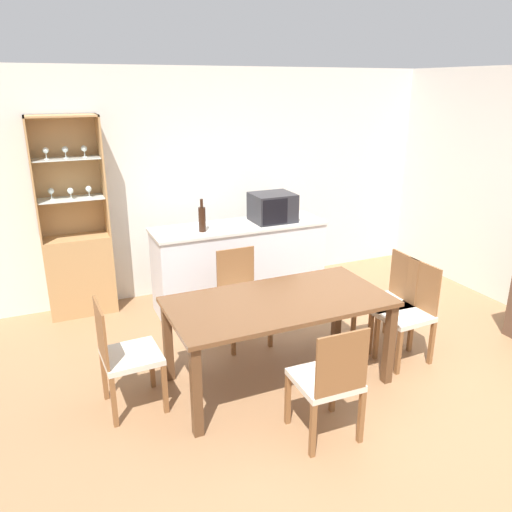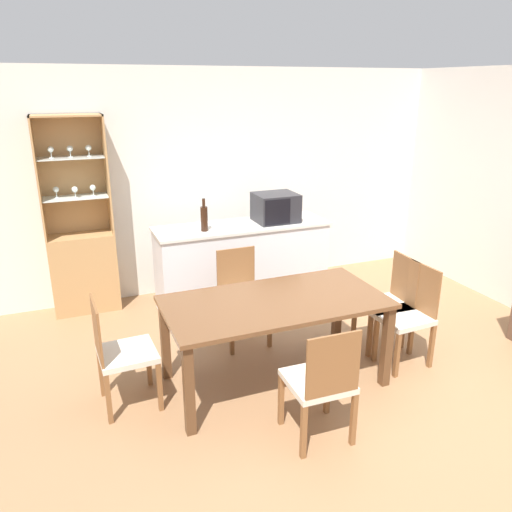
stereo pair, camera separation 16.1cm
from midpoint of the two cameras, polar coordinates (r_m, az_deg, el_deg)
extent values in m
plane|color=#936B47|center=(4.27, 9.59, -14.82)|extent=(18.00, 18.00, 0.00)
cube|color=silver|center=(6.01, -3.67, 8.60)|extent=(6.80, 0.06, 2.55)
cube|color=silver|center=(5.53, -2.71, -1.21)|extent=(1.86, 0.54, 0.90)
cube|color=beige|center=(5.39, -2.79, 3.42)|extent=(1.89, 0.57, 0.03)
cube|color=tan|center=(5.69, -20.19, -2.06)|extent=(0.68, 0.34, 0.85)
cube|color=tan|center=(5.58, -21.55, 8.53)|extent=(0.68, 0.02, 1.23)
cube|color=tan|center=(5.42, -24.96, 7.80)|extent=(0.02, 0.34, 1.23)
cube|color=tan|center=(5.45, -17.94, 8.70)|extent=(0.02, 0.34, 1.23)
cube|color=tan|center=(5.35, -22.25, 14.62)|extent=(0.68, 0.34, 0.02)
cube|color=silver|center=(5.46, -21.18, 6.12)|extent=(0.64, 0.29, 0.01)
cube|color=silver|center=(5.39, -21.70, 10.31)|extent=(0.64, 0.29, 0.01)
cylinder|color=silver|center=(5.48, -23.07, 6.02)|extent=(0.04, 0.04, 0.01)
cylinder|color=silver|center=(5.47, -23.12, 6.33)|extent=(0.01, 0.01, 0.06)
sphere|color=silver|center=(5.46, -23.19, 6.85)|extent=(0.06, 0.06, 0.06)
cylinder|color=silver|center=(5.38, -23.62, 10.14)|extent=(0.04, 0.04, 0.01)
cylinder|color=silver|center=(5.38, -23.67, 10.46)|extent=(0.01, 0.01, 0.06)
sphere|color=silver|center=(5.37, -23.74, 11.00)|extent=(0.06, 0.06, 0.06)
cylinder|color=silver|center=(5.42, -21.16, 6.12)|extent=(0.04, 0.04, 0.01)
cylinder|color=silver|center=(5.41, -21.20, 6.43)|extent=(0.01, 0.01, 0.06)
sphere|color=silver|center=(5.40, -21.27, 6.96)|extent=(0.06, 0.06, 0.06)
cylinder|color=silver|center=(5.39, -21.71, 10.39)|extent=(0.04, 0.04, 0.01)
cylinder|color=silver|center=(5.39, -21.75, 10.71)|extent=(0.01, 0.01, 0.06)
sphere|color=silver|center=(5.38, -21.82, 11.25)|extent=(0.06, 0.06, 0.06)
cylinder|color=silver|center=(5.45, -19.31, 6.41)|extent=(0.04, 0.04, 0.01)
cylinder|color=silver|center=(5.45, -19.35, 6.72)|extent=(0.01, 0.01, 0.06)
sphere|color=silver|center=(5.44, -19.41, 7.25)|extent=(0.06, 0.06, 0.06)
cylinder|color=silver|center=(5.40, -19.80, 10.63)|extent=(0.04, 0.04, 0.01)
cylinder|color=silver|center=(5.40, -19.84, 10.95)|extent=(0.01, 0.01, 0.06)
sphere|color=silver|center=(5.39, -19.90, 11.49)|extent=(0.06, 0.06, 0.06)
cube|color=brown|center=(3.99, 1.44, -5.25)|extent=(1.76, 0.90, 0.04)
cube|color=brown|center=(3.60, -8.16, -15.13)|extent=(0.07, 0.07, 0.70)
cube|color=brown|center=(4.25, 13.93, -9.76)|extent=(0.07, 0.07, 0.70)
cube|color=brown|center=(4.25, -11.13, -9.57)|extent=(0.07, 0.07, 0.70)
cube|color=brown|center=(4.82, 8.32, -5.82)|extent=(0.07, 0.07, 0.70)
cube|color=beige|center=(3.94, -15.20, -10.98)|extent=(0.43, 0.43, 0.05)
cube|color=brown|center=(3.81, -18.47, -8.36)|extent=(0.03, 0.38, 0.43)
cube|color=brown|center=(4.25, -12.93, -12.01)|extent=(0.04, 0.04, 0.41)
cube|color=brown|center=(3.93, -11.57, -14.64)|extent=(0.04, 0.04, 0.41)
cube|color=brown|center=(4.20, -18.03, -12.91)|extent=(0.04, 0.04, 0.41)
cube|color=brown|center=(3.88, -17.13, -15.67)|extent=(0.04, 0.04, 0.41)
cube|color=beige|center=(4.71, -2.38, -5.11)|extent=(0.42, 0.42, 0.05)
cube|color=brown|center=(4.79, -3.32, -1.61)|extent=(0.38, 0.02, 0.43)
cube|color=brown|center=(4.72, 0.66, -8.10)|extent=(0.04, 0.04, 0.41)
cube|color=brown|center=(4.60, -3.65, -8.97)|extent=(0.04, 0.04, 0.41)
cube|color=brown|center=(5.03, -1.16, -6.32)|extent=(0.04, 0.04, 0.41)
cube|color=brown|center=(4.91, -5.23, -7.07)|extent=(0.04, 0.04, 0.41)
cube|color=beige|center=(4.59, 15.46, -6.56)|extent=(0.44, 0.44, 0.05)
cube|color=brown|center=(4.62, 17.57, -3.33)|extent=(0.04, 0.38, 0.43)
cube|color=brown|center=(4.45, 14.98, -10.63)|extent=(0.04, 0.04, 0.41)
cube|color=brown|center=(4.70, 11.95, -8.71)|extent=(0.04, 0.04, 0.41)
cube|color=brown|center=(4.69, 18.49, -9.40)|extent=(0.04, 0.04, 0.41)
cube|color=brown|center=(4.92, 15.42, -7.66)|extent=(0.04, 0.04, 0.41)
cube|color=beige|center=(4.78, 13.44, -5.33)|extent=(0.43, 0.43, 0.05)
cube|color=brown|center=(4.80, 15.62, -2.31)|extent=(0.03, 0.38, 0.43)
cube|color=brown|center=(4.64, 12.60, -9.16)|extent=(0.04, 0.04, 0.41)
cube|color=brown|center=(4.92, 10.18, -7.29)|extent=(0.04, 0.04, 0.41)
cube|color=brown|center=(4.84, 16.35, -8.23)|extent=(0.04, 0.04, 0.41)
cube|color=brown|center=(5.11, 13.81, -6.50)|extent=(0.04, 0.04, 0.41)
cube|color=beige|center=(3.56, 6.56, -13.88)|extent=(0.43, 0.43, 0.05)
cube|color=brown|center=(3.29, 8.42, -12.08)|extent=(0.38, 0.03, 0.43)
cube|color=brown|center=(3.75, 2.37, -16.02)|extent=(0.04, 0.04, 0.41)
cube|color=brown|center=(3.90, 7.57, -14.69)|extent=(0.04, 0.04, 0.41)
cube|color=brown|center=(3.49, 5.11, -19.26)|extent=(0.04, 0.04, 0.41)
cube|color=brown|center=(3.64, 10.63, -17.62)|extent=(0.04, 0.04, 0.41)
cube|color=#232328|center=(5.49, 1.05, 5.58)|extent=(0.45, 0.39, 0.31)
cube|color=black|center=(5.29, 1.35, 5.06)|extent=(0.29, 0.01, 0.27)
cylinder|color=black|center=(5.14, -7.08, 4.16)|extent=(0.07, 0.07, 0.25)
cylinder|color=black|center=(5.10, -7.15, 6.01)|extent=(0.03, 0.03, 0.09)
camera|label=1|loc=(0.08, -90.99, -0.34)|focal=35.00mm
camera|label=2|loc=(0.08, 89.01, 0.34)|focal=35.00mm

